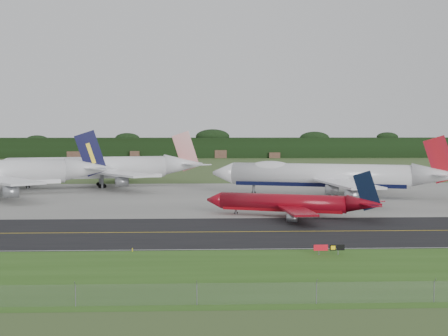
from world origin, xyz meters
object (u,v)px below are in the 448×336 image
(jet_red_737, at_px, (292,204))
(jet_star_tail, at_px, (100,168))
(taxiway_sign, at_px, (329,248))
(jet_ba_747, at_px, (328,176))

(jet_red_737, distance_m, jet_star_tail, 81.65)
(jet_red_737, height_order, jet_star_tail, jet_star_tail)
(taxiway_sign, bearing_deg, jet_ba_747, 78.32)
(jet_ba_747, xyz_separation_m, jet_red_737, (-14.82, -36.12, -2.81))
(jet_red_737, relative_size, jet_star_tail, 0.54)
(jet_ba_747, xyz_separation_m, jet_star_tail, (-63.20, 29.58, 0.18))
(jet_ba_747, bearing_deg, taxiway_sign, -101.68)
(jet_star_tail, bearing_deg, jet_red_737, -53.63)
(jet_ba_747, height_order, taxiway_sign, jet_ba_747)
(jet_red_737, bearing_deg, jet_ba_747, 67.69)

